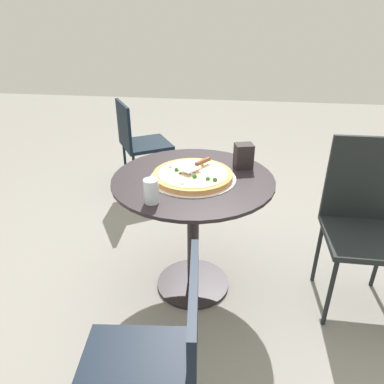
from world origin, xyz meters
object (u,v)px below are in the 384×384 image
object	(u,v)px
pizza_server	(197,165)
patio_chair_corner	(138,140)
patio_chair_far	(158,364)
patio_chair_near	(365,216)
drinking_cup	(151,191)
napkin_dispenser	(244,156)
pizza_on_tray	(192,175)
patio_table	(193,209)

from	to	relation	value
pizza_server	patio_chair_corner	distance (m)	1.35
patio_chair_far	patio_chair_corner	distance (m)	2.21
patio_chair_near	pizza_server	bearing A→B (deg)	0.30
drinking_cup	patio_chair_far	distance (m)	0.72
pizza_server	patio_chair_corner	world-z (taller)	patio_chair_corner
patio_chair_far	drinking_cup	bearing A→B (deg)	-76.00
patio_chair_corner	napkin_dispenser	bearing A→B (deg)	131.50
pizza_on_tray	patio_chair_corner	size ratio (longest dim) A/B	0.54
patio_table	pizza_on_tray	bearing A→B (deg)	67.01
patio_chair_near	patio_chair_far	xyz separation A→B (m)	(0.91, 0.98, -0.05)
pizza_on_tray	patio_chair_corner	distance (m)	1.37
patio_table	drinking_cup	distance (m)	0.41
pizza_server	napkin_dispenser	size ratio (longest dim) A/B	1.48
pizza_server	patio_chair_far	world-z (taller)	patio_chair_far
napkin_dispenser	patio_chair_near	xyz separation A→B (m)	(-0.66, 0.13, -0.26)
patio_chair_far	pizza_server	bearing A→B (deg)	-90.37
napkin_dispenser	patio_chair_corner	size ratio (longest dim) A/B	0.16
patio_table	napkin_dispenser	world-z (taller)	napkin_dispenser
patio_table	pizza_server	size ratio (longest dim) A/B	4.26
pizza_on_tray	napkin_dispenser	distance (m)	0.32
pizza_on_tray	pizza_server	world-z (taller)	pizza_server
patio_chair_corner	patio_table	bearing A→B (deg)	118.29
pizza_server	patio_chair_corner	size ratio (longest dim) A/B	0.24
patio_chair_near	patio_chair_far	world-z (taller)	patio_chair_near
patio_table	patio_chair_near	xyz separation A→B (m)	(-0.91, -0.04, 0.00)
drinking_cup	patio_chair_corner	distance (m)	1.57
patio_table	drinking_cup	xyz separation A→B (m)	(0.15, 0.29, 0.25)
pizza_server	patio_chair_far	xyz separation A→B (m)	(0.01, 0.97, -0.29)
patio_table	patio_chair_near	world-z (taller)	patio_chair_near
napkin_dispenser	patio_chair_corner	xyz separation A→B (m)	(0.89, -1.01, -0.29)
pizza_on_tray	napkin_dispenser	world-z (taller)	napkin_dispenser
drinking_cup	patio_chair_far	size ratio (longest dim) A/B	0.13
pizza_on_tray	patio_chair_near	world-z (taller)	patio_chair_near
patio_table	patio_chair_corner	distance (m)	1.34
napkin_dispenser	patio_chair_far	bearing A→B (deg)	-118.18
pizza_server	patio_chair_near	world-z (taller)	patio_chair_near
patio_table	patio_chair_corner	size ratio (longest dim) A/B	1.03
pizza_server	pizza_on_tray	bearing A→B (deg)	69.73
napkin_dispenser	patio_chair_far	size ratio (longest dim) A/B	0.16
patio_chair_far	patio_table	bearing A→B (deg)	-89.54
patio_chair_near	patio_table	bearing A→B (deg)	2.73
napkin_dispenser	patio_chair_near	world-z (taller)	patio_chair_near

